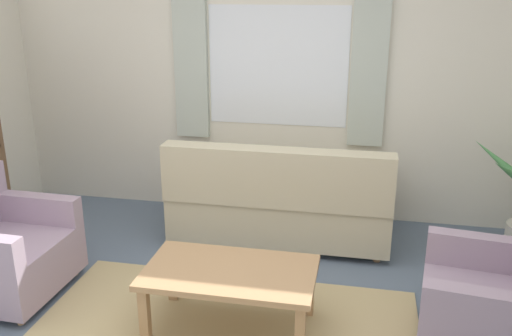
# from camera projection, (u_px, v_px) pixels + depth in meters

# --- Properties ---
(wall_back) EXTENTS (5.32, 0.12, 2.60)m
(wall_back) POSITION_uv_depth(u_px,v_px,m) (279.00, 82.00, 5.20)
(wall_back) COLOR silver
(wall_back) RESTS_ON ground_plane
(window_with_curtains) EXTENTS (1.98, 0.07, 1.40)m
(window_with_curtains) POSITION_uv_depth(u_px,v_px,m) (277.00, 67.00, 5.08)
(window_with_curtains) COLOR white
(couch) EXTENTS (1.90, 0.82, 0.92)m
(couch) POSITION_uv_depth(u_px,v_px,m) (280.00, 202.00, 4.81)
(couch) COLOR #BCB293
(couch) RESTS_ON ground_plane
(armchair_right) EXTENTS (0.92, 0.94, 0.88)m
(armchair_right) POSITION_uv_depth(u_px,v_px,m) (503.00, 308.00, 3.26)
(armchair_right) COLOR #998499
(armchair_right) RESTS_ON ground_plane
(coffee_table) EXTENTS (1.10, 0.64, 0.44)m
(coffee_table) POSITION_uv_depth(u_px,v_px,m) (230.00, 277.00, 3.54)
(coffee_table) COLOR #A87F56
(coffee_table) RESTS_ON ground_plane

